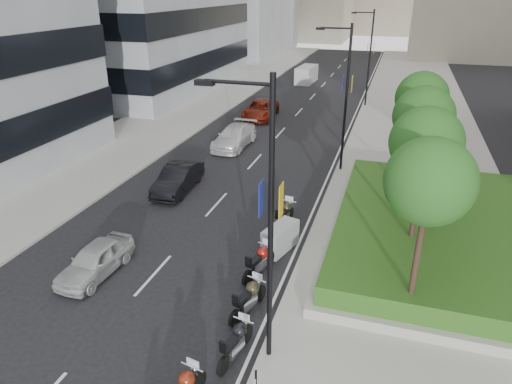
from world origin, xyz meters
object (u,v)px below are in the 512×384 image
at_px(delivery_van, 306,75).
at_px(car_c, 234,137).
at_px(motorcycle_2, 236,342).
at_px(lamp_post_1, 344,92).
at_px(lamp_post_2, 368,54).
at_px(car_a, 95,260).
at_px(lamp_post_0, 265,216).
at_px(motorcycle_4, 259,261).
at_px(car_d, 260,109).
at_px(motorcycle_3, 249,298).
at_px(motorcycle_6, 284,215).
at_px(car_b, 178,179).
at_px(motorcycle_5, 280,238).

bearing_deg(delivery_van, car_c, -86.45).
bearing_deg(motorcycle_2, car_c, 29.71).
relative_size(lamp_post_1, motorcycle_2, 4.12).
bearing_deg(lamp_post_2, car_a, -103.64).
bearing_deg(car_c, lamp_post_2, 64.08).
bearing_deg(lamp_post_0, motorcycle_4, 108.80).
xyz_separation_m(lamp_post_0, motorcycle_2, (-0.86, -0.26, -4.48)).
bearing_deg(lamp_post_0, car_d, 106.98).
xyz_separation_m(car_a, car_d, (-0.63, 25.57, 0.12)).
relative_size(motorcycle_3, car_d, 0.40).
bearing_deg(lamp_post_1, motorcycle_6, -100.25).
xyz_separation_m(lamp_post_0, car_b, (-8.45, 11.08, -4.32)).
distance_m(lamp_post_2, car_a, 33.84).
distance_m(lamp_post_0, lamp_post_2, 35.00).
xyz_separation_m(lamp_post_0, lamp_post_2, (0.00, 35.00, 0.00)).
relative_size(motorcycle_2, motorcycle_6, 0.93).
xyz_separation_m(motorcycle_4, car_b, (-6.96, 6.73, 0.13)).
height_order(lamp_post_0, motorcycle_2, lamp_post_0).
relative_size(lamp_post_2, motorcycle_5, 4.18).
distance_m(motorcycle_4, delivery_van, 41.51).
distance_m(motorcycle_2, motorcycle_6, 8.96).
bearing_deg(delivery_van, car_d, -88.26).
height_order(motorcycle_6, car_d, car_d).
bearing_deg(car_c, lamp_post_0, -66.14).
height_order(lamp_post_1, motorcycle_5, lamp_post_1).
xyz_separation_m(lamp_post_0, car_a, (-7.91, 2.39, -4.41)).
bearing_deg(lamp_post_1, motorcycle_4, -96.68).
bearing_deg(motorcycle_2, motorcycle_5, 12.27).
xyz_separation_m(lamp_post_1, car_b, (-8.45, -5.92, -4.32)).
bearing_deg(lamp_post_0, car_b, 127.31).
height_order(car_b, car_d, car_d).
relative_size(motorcycle_2, car_c, 0.42).
height_order(lamp_post_1, delivery_van, lamp_post_1).
height_order(motorcycle_6, car_c, car_c).
bearing_deg(lamp_post_2, car_d, -140.51).
height_order(lamp_post_2, motorcycle_5, lamp_post_2).
xyz_separation_m(lamp_post_0, motorcycle_3, (-1.15, 1.93, -4.45)).
xyz_separation_m(motorcycle_4, motorcycle_6, (-0.02, 4.33, 0.01)).
xyz_separation_m(motorcycle_5, car_b, (-7.30, 4.62, 0.14)).
height_order(lamp_post_0, lamp_post_1, same).
xyz_separation_m(lamp_post_0, car_c, (-8.02, 19.59, -4.30)).
height_order(lamp_post_0, motorcycle_5, lamp_post_0).
relative_size(car_a, car_d, 0.69).
height_order(motorcycle_2, motorcycle_4, motorcycle_4).
distance_m(lamp_post_0, motorcycle_2, 4.57).
relative_size(motorcycle_5, car_b, 0.47).
height_order(motorcycle_4, motorcycle_5, motorcycle_5).
height_order(lamp_post_2, motorcycle_4, lamp_post_2).
xyz_separation_m(motorcycle_4, motorcycle_5, (0.34, 2.11, -0.01)).
bearing_deg(motorcycle_4, lamp_post_0, -145.70).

